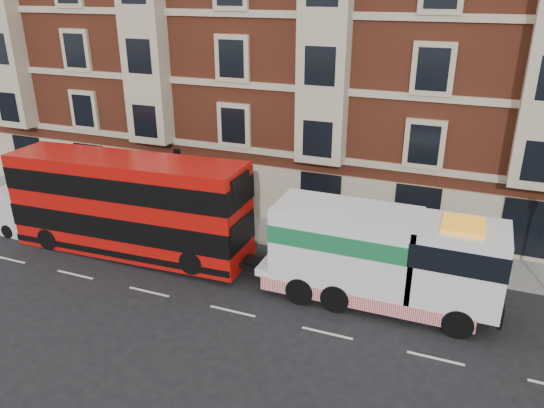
{
  "coord_description": "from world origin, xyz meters",
  "views": [
    {
      "loc": [
        8.22,
        -16.39,
        12.3
      ],
      "look_at": [
        0.15,
        4.0,
        3.22
      ],
      "focal_mm": 35.0,
      "sensor_mm": 36.0,
      "label": 1
    }
  ],
  "objects": [
    {
      "name": "lamp_post_west",
      "position": [
        -6.0,
        6.2,
        2.68
      ],
      "size": [
        0.35,
        0.15,
        4.35
      ],
      "color": "black",
      "rests_on": "sidewalk"
    },
    {
      "name": "pedestrian",
      "position": [
        -15.38,
        6.69,
        1.07
      ],
      "size": [
        0.78,
        0.64,
        1.84
      ],
      "primitive_type": "imported",
      "rotation": [
        0.0,
        0.0,
        -0.35
      ],
      "color": "#1D1932",
      "rests_on": "sidewalk"
    },
    {
      "name": "victorian_terrace",
      "position": [
        0.5,
        15.0,
        10.07
      ],
      "size": [
        45.0,
        12.0,
        20.4
      ],
      "color": "brown",
      "rests_on": "ground"
    },
    {
      "name": "double_decker_bus",
      "position": [
        -6.86,
        2.85,
        2.59
      ],
      "size": [
        12.09,
        2.78,
        4.89
      ],
      "color": "red",
      "rests_on": "ground"
    },
    {
      "name": "box_van",
      "position": [
        -12.36,
        2.69,
        1.21
      ],
      "size": [
        4.81,
        2.18,
        2.46
      ],
      "rotation": [
        0.0,
        0.0,
        -0.04
      ],
      "color": "silver",
      "rests_on": "ground"
    },
    {
      "name": "tow_truck",
      "position": [
        5.2,
        2.85,
        2.14
      ],
      "size": [
        9.68,
        2.86,
        4.03
      ],
      "color": "white",
      "rests_on": "ground"
    },
    {
      "name": "ground",
      "position": [
        0.0,
        0.0,
        0.0
      ],
      "size": [
        120.0,
        120.0,
        0.0
      ],
      "primitive_type": "plane",
      "color": "black",
      "rests_on": "ground"
    },
    {
      "name": "sidewalk",
      "position": [
        0.0,
        7.5,
        0.07
      ],
      "size": [
        90.0,
        3.0,
        0.15
      ],
      "primitive_type": "cube",
      "color": "slate",
      "rests_on": "ground"
    }
  ]
}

